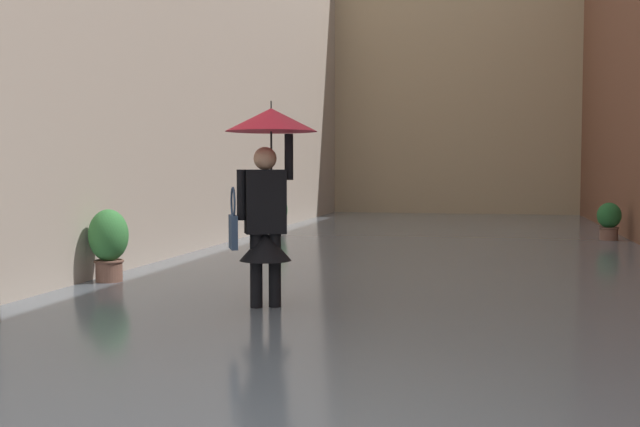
% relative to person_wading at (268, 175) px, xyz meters
% --- Properties ---
extents(ground_plane, '(60.00, 60.00, 0.00)m').
position_rel_person_wading_xyz_m(ground_plane, '(-1.05, -5.84, -1.38)').
color(ground_plane, gray).
extents(flood_water, '(8.03, 26.00, 0.10)m').
position_rel_person_wading_xyz_m(flood_water, '(-1.05, -5.84, -1.32)').
color(flood_water, slate).
rests_on(flood_water, ground_plane).
extents(building_facade_far, '(10.83, 1.80, 8.89)m').
position_rel_person_wading_xyz_m(building_facade_far, '(-1.05, -16.74, 3.07)').
color(building_facade_far, tan).
rests_on(building_facade_far, ground_plane).
extents(person_wading, '(0.88, 0.88, 2.08)m').
position_rel_person_wading_xyz_m(person_wading, '(0.00, 0.00, 0.00)').
color(person_wading, '#4C4233').
rests_on(person_wading, ground_plane).
extents(potted_plant_mid_right, '(0.47, 0.47, 0.96)m').
position_rel_person_wading_xyz_m(potted_plant_mid_right, '(2.30, -1.17, -0.83)').
color(potted_plant_mid_right, brown).
rests_on(potted_plant_mid_right, ground_plane).
extents(potted_plant_near_right, '(0.40, 0.40, 0.88)m').
position_rel_person_wading_xyz_m(potted_plant_near_right, '(2.29, -8.45, -0.91)').
color(potted_plant_near_right, '#66605B').
rests_on(potted_plant_near_right, ground_plane).
extents(potted_plant_far_left, '(0.44, 0.44, 0.80)m').
position_rel_person_wading_xyz_m(potted_plant_far_left, '(-4.28, -7.98, -0.93)').
color(potted_plant_far_left, brown).
rests_on(potted_plant_far_left, ground_plane).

